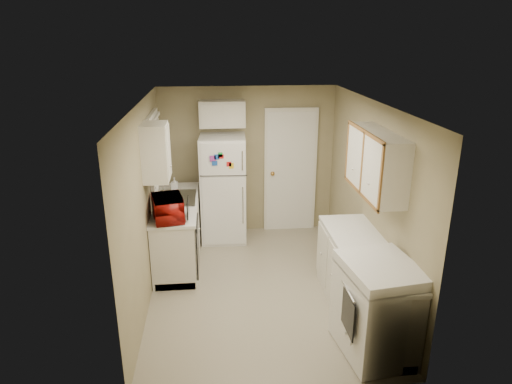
{
  "coord_description": "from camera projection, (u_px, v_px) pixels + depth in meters",
  "views": [
    {
      "loc": [
        -0.56,
        -5.24,
        3.15
      ],
      "look_at": [
        0.0,
        0.5,
        1.15
      ],
      "focal_mm": 32.0,
      "sensor_mm": 36.0,
      "label": 1
    }
  ],
  "objects": [
    {
      "name": "stove",
      "position": [
        378.0,
        308.0,
        4.64
      ],
      "size": [
        0.79,
        0.93,
        1.02
      ],
      "primitive_type": "cube",
      "rotation": [
        0.0,
        0.0,
        0.14
      ],
      "color": "white",
      "rests_on": "floor"
    },
    {
      "name": "dishwasher",
      "position": [
        197.0,
        246.0,
        6.06
      ],
      "size": [
        0.03,
        0.58,
        0.72
      ],
      "primitive_type": "cube",
      "color": "black",
      "rests_on": "floor"
    },
    {
      "name": "floor",
      "position": [
        260.0,
        287.0,
        6.02
      ],
      "size": [
        3.8,
        3.8,
        0.0
      ],
      "primitive_type": "plane",
      "color": "#B6AE99",
      "rests_on": "ground"
    },
    {
      "name": "soap_bottle",
      "position": [
        175.0,
        185.0,
        6.87
      ],
      "size": [
        0.1,
        0.1,
        0.22
      ],
      "primitive_type": "imported",
      "rotation": [
        0.0,
        0.0,
        0.02
      ],
      "color": "white",
      "rests_on": "left_counter"
    },
    {
      "name": "microwave",
      "position": [
        168.0,
        208.0,
        5.82
      ],
      "size": [
        0.59,
        0.41,
        0.36
      ],
      "primitive_type": "imported",
      "rotation": [
        0.0,
        0.0,
        1.78
      ],
      "color": "#920E09",
      "rests_on": "left_counter"
    },
    {
      "name": "wall_left",
      "position": [
        145.0,
        205.0,
        5.49
      ],
      "size": [
        3.8,
        3.8,
        0.0
      ],
      "primitive_type": "plane",
      "color": "gray",
      "rests_on": "floor"
    },
    {
      "name": "wall_right",
      "position": [
        370.0,
        198.0,
        5.75
      ],
      "size": [
        3.8,
        3.8,
        0.0
      ],
      "primitive_type": "plane",
      "color": "gray",
      "rests_on": "floor"
    },
    {
      "name": "left_counter",
      "position": [
        178.0,
        231.0,
        6.61
      ],
      "size": [
        0.6,
        1.8,
        0.9
      ],
      "primitive_type": "cube",
      "color": "silver",
      "rests_on": "floor"
    },
    {
      "name": "cabinet_over_fridge",
      "position": [
        222.0,
        114.0,
        6.97
      ],
      "size": [
        0.7,
        0.3,
        0.4
      ],
      "primitive_type": "cube",
      "color": "silver",
      "rests_on": "wall_back"
    },
    {
      "name": "refrigerator",
      "position": [
        223.0,
        189.0,
        7.19
      ],
      "size": [
        0.73,
        0.71,
        1.69
      ],
      "primitive_type": "cube",
      "rotation": [
        0.0,
        0.0,
        -0.05
      ],
      "color": "white",
      "rests_on": "floor"
    },
    {
      "name": "wall_front",
      "position": [
        284.0,
        279.0,
        3.84
      ],
      "size": [
        2.8,
        2.8,
        0.0
      ],
      "primitive_type": "plane",
      "color": "gray",
      "rests_on": "floor"
    },
    {
      "name": "interior_door",
      "position": [
        290.0,
        171.0,
        7.5
      ],
      "size": [
        0.86,
        0.06,
        2.08
      ],
      "primitive_type": "cube",
      "color": "white",
      "rests_on": "floor"
    },
    {
      "name": "right_counter",
      "position": [
        363.0,
        284.0,
        5.22
      ],
      "size": [
        0.6,
        2.0,
        0.9
      ],
      "primitive_type": "cube",
      "color": "silver",
      "rests_on": "floor"
    },
    {
      "name": "upper_cabinet_right",
      "position": [
        376.0,
        163.0,
        5.07
      ],
      "size": [
        0.3,
        1.2,
        0.7
      ],
      "primitive_type": "cube",
      "color": "silver",
      "rests_on": "wall_right"
    },
    {
      "name": "sink",
      "position": [
        177.0,
        201.0,
        6.62
      ],
      "size": [
        0.54,
        0.74,
        0.16
      ],
      "primitive_type": "cube",
      "color": "gray",
      "rests_on": "left_counter"
    },
    {
      "name": "ceiling",
      "position": [
        260.0,
        103.0,
        5.23
      ],
      "size": [
        3.8,
        3.8,
        0.0
      ],
      "primitive_type": "plane",
      "color": "white",
      "rests_on": "floor"
    },
    {
      "name": "window_blinds",
      "position": [
        155.0,
        152.0,
        6.35
      ],
      "size": [
        0.1,
        0.98,
        1.08
      ],
      "primitive_type": "cube",
      "color": "silver",
      "rests_on": "wall_left"
    },
    {
      "name": "upper_cabinet_left",
      "position": [
        156.0,
        152.0,
        5.52
      ],
      "size": [
        0.3,
        0.45,
        0.7
      ],
      "primitive_type": "cube",
      "color": "silver",
      "rests_on": "wall_left"
    },
    {
      "name": "wall_back",
      "position": [
        248.0,
        161.0,
        7.41
      ],
      "size": [
        2.8,
        2.8,
        0.0
      ],
      "primitive_type": "plane",
      "color": "gray",
      "rests_on": "floor"
    }
  ]
}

